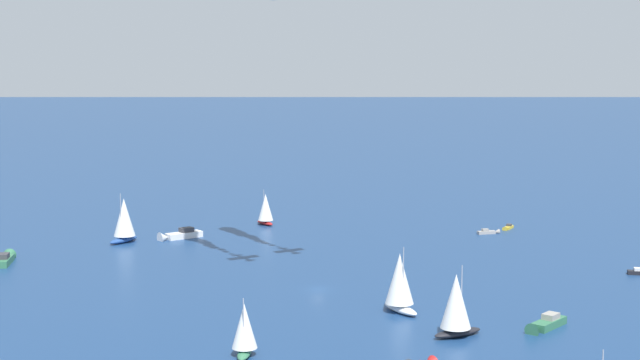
{
  "coord_description": "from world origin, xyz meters",
  "views": [
    {
      "loc": [
        113.28,
        137.64,
        43.39
      ],
      "look_at": [
        0.1,
        0.71,
        20.58
      ],
      "focal_mm": 55.11,
      "sensor_mm": 36.0,
      "label": 1
    }
  ],
  "objects": [
    {
      "name": "ground_plane",
      "position": [
        0.0,
        0.0,
        0.0
      ],
      "size": [
        2000.0,
        2000.0,
        0.0
      ],
      "primitive_type": "plane",
      "color": "navy"
    },
    {
      "name": "sailboat_near_centre",
      "position": [
        5.43,
        -64.18,
        5.29
      ],
      "size": [
        9.29,
        6.36,
        11.59
      ],
      "color": "#23478C",
      "rests_on": "ground_plane"
    },
    {
      "name": "sailboat_far_stbd",
      "position": [
        -33.81,
        -62.2,
        4.12
      ],
      "size": [
        4.29,
        7.19,
        9.04
      ],
      "color": "#B21E1E",
      "rests_on": "ground_plane"
    },
    {
      "name": "motorboat_inshore",
      "position": [
        -68.32,
        -17.32,
        0.44
      ],
      "size": [
        5.69,
        3.57,
        1.62
      ],
      "color": "#9E9993",
      "rests_on": "ground_plane"
    },
    {
      "name": "sailboat_offshore",
      "position": [
        33.9,
        24.44,
        3.97
      ],
      "size": [
        5.98,
        6.22,
        8.7
      ],
      "color": "#33704C",
      "rests_on": "ground_plane"
    },
    {
      "name": "motorboat_trailing",
      "position": [
        -76.64,
        -18.51,
        0.41
      ],
      "size": [
        5.34,
        3.2,
        1.51
      ],
      "color": "gold",
      "rests_on": "ground_plane"
    },
    {
      "name": "sailboat_ahead",
      "position": [
        3.24,
        37.43,
        5.09
      ],
      "size": [
        8.93,
        5.5,
        11.15
      ],
      "color": "black",
      "rests_on": "ground_plane"
    },
    {
      "name": "sailboat_mid_cluster",
      "position": [
        -0.38,
        21.28,
        5.19
      ],
      "size": [
        5.59,
        9.1,
        11.37
      ],
      "color": "white",
      "rests_on": "ground_plane"
    },
    {
      "name": "motorboat_outer_ring_a",
      "position": [
        -10.89,
        43.55,
        0.76
      ],
      "size": [
        9.96,
        4.2,
        2.81
      ],
      "color": "#33704C",
      "rests_on": "ground_plane"
    },
    {
      "name": "motorboat_outer_ring_c",
      "position": [
        -6.46,
        -59.86,
        0.85
      ],
      "size": [
        11.01,
        3.2,
        3.17
      ],
      "color": "white",
      "rests_on": "ground_plane"
    },
    {
      "name": "motorboat_outer_ring_d",
      "position": [
        35.69,
        -59.78,
        0.84
      ],
      "size": [
        8.08,
        10.47,
        3.1
      ],
      "color": "#33704C",
      "rests_on": "ground_plane"
    }
  ]
}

